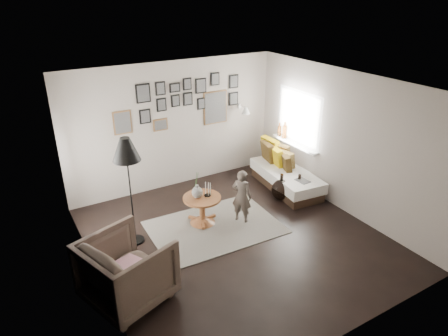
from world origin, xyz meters
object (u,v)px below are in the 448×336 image
daybed (284,174)px  pedestal_table (202,211)px  armchair (127,270)px  floor_lamp (126,153)px  demijohn_large (281,190)px  child (242,196)px  vase (197,190)px  demijohn_small (298,189)px  magazine_basket (126,279)px

daybed → pedestal_table: bearing=-162.9°
daybed → armchair: size_ratio=1.82×
daybed → floor_lamp: floor_lamp is taller
armchair → floor_lamp: floor_lamp is taller
demijohn_large → child: child is taller
vase → demijohn_small: bearing=-4.1°
child → pedestal_table: bearing=30.4°
demijohn_large → magazine_basket: bearing=-163.8°
child → armchair: bearing=75.4°
demijohn_small → floor_lamp: bearing=176.4°
magazine_basket → vase: bearing=32.4°
demijohn_small → child: (-1.46, -0.15, 0.31)m
armchair → child: 2.53m
vase → magazine_basket: 2.01m
demijohn_large → demijohn_small: size_ratio=1.10×
armchair → vase: bearing=-72.8°
armchair → floor_lamp: size_ratio=0.56×
demijohn_small → child: bearing=-174.0°
child → magazine_basket: bearing=72.1°
demijohn_small → pedestal_table: bearing=176.2°
floor_lamp → demijohn_small: floor_lamp is taller
armchair → magazine_basket: 0.29m
demijohn_large → demijohn_small: 0.37m
floor_lamp → pedestal_table: bearing=-3.4°
floor_lamp → demijohn_large: 3.27m
demijohn_large → child: (-1.11, -0.27, 0.29)m
demijohn_large → demijohn_small: demijohn_large is taller
demijohn_large → child: 1.18m
pedestal_table → floor_lamp: 1.82m
pedestal_table → armchair: 2.11m
child → floor_lamp: bearing=43.8°
floor_lamp → magazine_basket: 1.83m
daybed → demijohn_small: (-0.06, -0.55, -0.09)m
armchair → child: bearing=-88.2°
vase → demijohn_small: (2.18, -0.16, -0.48)m
magazine_basket → child: bearing=17.2°
vase → demijohn_large: (1.83, -0.04, -0.46)m
demijohn_large → floor_lamp: bearing=178.2°
pedestal_table → vase: 0.44m
daybed → floor_lamp: size_ratio=1.02×
pedestal_table → demijohn_small: size_ratio=1.33×
pedestal_table → demijohn_small: (2.10, -0.14, -0.05)m
pedestal_table → demijohn_large: size_ratio=1.21×
demijohn_large → armchair: bearing=-161.6°
vase → magazine_basket: (-1.65, -1.05, -0.45)m
daybed → child: 1.68m
demijohn_small → armchair: bearing=-164.8°
magazine_basket → child: size_ratio=0.44×
pedestal_table → floor_lamp: (-1.22, 0.07, 1.34)m
demijohn_large → demijohn_small: bearing=-18.9°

